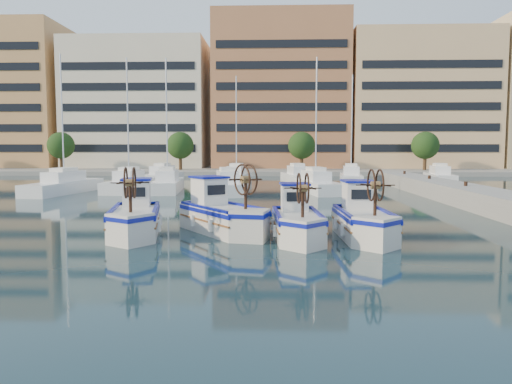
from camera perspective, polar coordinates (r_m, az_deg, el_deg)
name	(u,v)px	position (r m, az deg, el deg)	size (l,w,h in m)	color
ground	(275,239)	(20.70, 2.24, -5.44)	(300.00, 300.00, 0.00)	#18303E
quay	(506,205)	(31.38, 26.68, -1.29)	(3.00, 60.00, 1.20)	gray
waterfront	(329,105)	(86.21, 8.37, 9.84)	(180.00, 40.00, 25.60)	gray
yacht_marina	(243,182)	(48.30, -1.52, 1.17)	(39.02, 23.35, 11.50)	white
fishing_boat_a	(135,215)	(22.41, -13.64, -2.61)	(2.83, 5.00, 3.03)	silver
fishing_boat_b	(221,213)	(22.36, -4.02, -2.43)	(4.37, 5.10, 3.13)	silver
fishing_boat_c	(297,220)	(20.89, 4.71, -3.18)	(2.12, 4.62, 2.85)	silver
fishing_boat_d	(363,218)	(21.45, 12.11, -2.95)	(2.14, 4.84, 2.99)	silver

